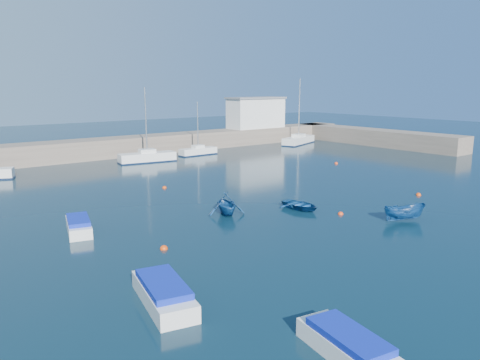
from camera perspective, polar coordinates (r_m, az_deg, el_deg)
ground at (r=29.36m, az=14.95°, el=-8.44°), size 220.00×220.00×0.00m
back_wall at (r=66.78m, az=-18.24°, el=3.54°), size 96.00×4.50×2.60m
right_arm at (r=82.53m, az=15.82°, el=5.08°), size 4.50×32.00×2.60m
harbor_office at (r=81.54m, az=1.96°, el=8.11°), size 10.00×4.00×5.00m
sailboat_6 at (r=62.20m, az=-11.24°, el=2.78°), size 7.54×3.14×9.62m
sailboat_7 at (r=67.60m, az=-5.13°, el=3.54°), size 5.73×1.76×7.57m
sailboat_8 at (r=80.92m, az=7.15°, el=4.87°), size 8.76×5.28×10.98m
motorboat_0 at (r=22.15m, az=-9.31°, el=-13.43°), size 2.78×5.25×1.12m
motorboat_1 at (r=33.71m, az=-19.08°, el=-5.25°), size 2.45×4.34×1.01m
motorboat_3 at (r=18.47m, az=13.11°, el=-19.10°), size 2.29×4.61×1.03m
dinghy_center at (r=38.00m, az=7.36°, el=-3.05°), size 2.68×3.55×0.69m
dinghy_left at (r=36.06m, az=-1.69°, el=-2.91°), size 3.79×4.04×1.71m
dinghy_right at (r=36.55m, az=19.41°, el=-3.75°), size 3.41×2.61×1.24m
buoy_0 at (r=29.18m, az=-9.26°, el=-8.31°), size 0.49×0.49×0.49m
buoy_1 at (r=37.12m, az=12.16°, el=-4.12°), size 0.43×0.43×0.43m
buoy_2 at (r=45.53m, az=20.92°, el=-1.75°), size 0.48×0.48×0.48m
buoy_3 at (r=46.08m, az=-9.20°, el=-0.98°), size 0.43×0.43×0.43m
buoy_4 at (r=61.09m, az=11.65°, el=1.96°), size 0.45×0.45×0.45m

